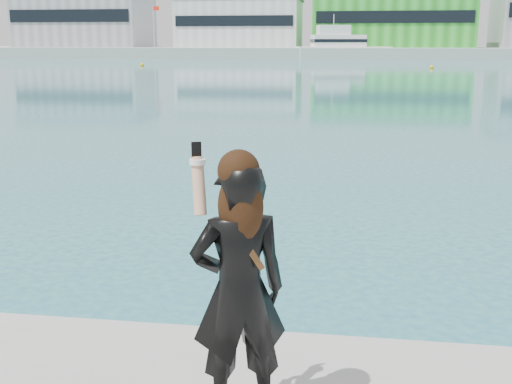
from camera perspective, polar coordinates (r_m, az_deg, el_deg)
far_quay at (r=133.84m, az=8.30°, el=12.19°), size 320.00×40.00×2.00m
warehouse_grey_left at (r=143.38m, az=-14.95°, el=14.66°), size 26.52×16.36×11.50m
warehouse_white at (r=133.89m, az=-1.40°, el=14.79°), size 24.48×15.35×9.50m
warehouse_green at (r=132.04m, az=11.98°, el=14.76°), size 30.60×16.36×10.50m
flagpole_left at (r=130.87m, az=-9.05°, el=14.57°), size 1.28×0.16×8.00m
flagpole_right at (r=126.59m, az=18.71°, el=14.11°), size 1.28×0.16×8.00m
motor_yacht at (r=118.17m, az=7.53°, el=12.68°), size 17.35×9.01×7.80m
buoy_near at (r=79.77m, az=15.35°, el=10.54°), size 0.50×0.50×0.50m
buoy_far at (r=86.09m, az=-10.09°, el=10.96°), size 0.50×0.50×0.50m
woman at (r=3.95m, az=-1.55°, el=-8.13°), size 0.70×0.58×1.73m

